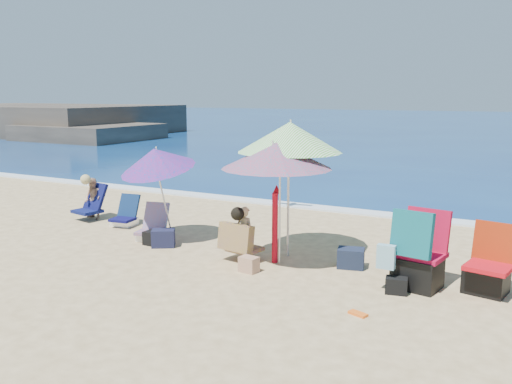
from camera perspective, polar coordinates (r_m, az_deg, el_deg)
The scene contains 20 objects.
ground at distance 7.83m, azimuth -1.52°, elevation -9.30°, with size 120.00×120.00×0.00m.
sea at distance 51.61m, azimuth 24.11°, elevation 6.47°, with size 120.00×80.00×0.12m.
foam at distance 12.36m, azimuth 10.22°, elevation -2.03°, with size 120.00×0.50×0.04m.
headland at distance 40.55m, azimuth -21.89°, elevation 6.69°, with size 20.50×11.50×2.60m.
umbrella_turquoise at distance 8.16m, azimuth 2.20°, elevation 3.89°, with size 1.94×1.94×1.95m.
umbrella_striped at distance 8.59m, azimuth 3.62°, elevation 5.83°, with size 1.82×1.82×2.24m.
umbrella_blue at distance 9.67m, azimuth -10.58°, elevation 3.47°, with size 1.56×1.60×1.84m.
furled_umbrella at distance 8.44m, azimuth 2.06°, elevation -3.04°, with size 0.15×0.23×1.24m.
chair_navy at distance 11.25m, azimuth -13.76°, elevation -2.64°, with size 0.57×0.66×0.62m.
chair_rainbow at distance 10.05m, azimuth -10.92°, elevation -4.01°, with size 0.59×0.70×0.66m.
camp_chair_left at distance 7.88m, azimuth 23.41°, elevation -7.87°, with size 0.64×0.74×0.95m.
camp_chair_right at distance 7.71m, azimuth 16.73°, elevation -6.89°, with size 0.84×0.83×1.13m.
person_center at distance 8.55m, azimuth -1.57°, elevation -4.57°, with size 0.64×0.62×0.89m.
person_left at distance 11.94m, azimuth -17.00°, elevation -0.66°, with size 0.64×0.69×0.98m.
bag_navy_a at distance 9.56m, azimuth -9.83°, elevation -4.85°, with size 0.48×0.45×0.31m.
bag_black_a at distance 9.70m, azimuth -10.83°, elevation -4.85°, with size 0.34×0.26×0.24m.
bag_tan at distance 8.12m, azimuth -0.76°, elevation -7.71°, with size 0.30×0.23×0.23m.
bag_navy_b at distance 8.44m, azimuth 10.06°, elevation -6.93°, with size 0.46×0.39×0.30m.
bag_black_b at distance 7.52m, azimuth 14.71°, elevation -9.60°, with size 0.32×0.25×0.22m.
orange_item at distance 6.76m, azimuth 10.80°, elevation -12.61°, with size 0.26×0.18×0.03m.
Camera 1 is at (3.65, -6.41, 2.63)m, focal length 37.59 mm.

